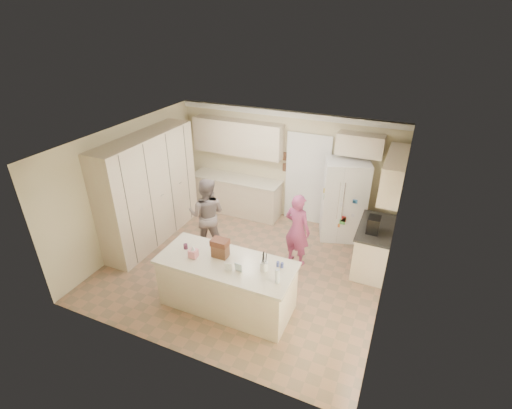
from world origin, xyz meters
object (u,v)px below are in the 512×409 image
at_px(refrigerator, 344,200).
at_px(dollhouse_body, 220,251).
at_px(teen_boy, 207,215).
at_px(teen_girl, 297,230).
at_px(tissue_box, 193,253).
at_px(island_base, 227,285).
at_px(coffee_maker, 374,225).
at_px(utensil_crock, 264,266).

distance_m(refrigerator, dollhouse_body, 3.25).
height_order(teen_boy, teen_girl, teen_boy).
distance_m(refrigerator, teen_boy, 2.95).
xyz_separation_m(tissue_box, teen_boy, (-0.64, 1.52, -0.19)).
relative_size(island_base, tissue_box, 15.71).
relative_size(island_base, teen_boy, 1.37).
bearing_deg(coffee_maker, tissue_box, -142.43).
distance_m(refrigerator, utensil_crock, 3.03).
distance_m(tissue_box, teen_boy, 1.66).
xyz_separation_m(coffee_maker, teen_boy, (-3.24, -0.48, -0.27)).
height_order(refrigerator, island_base, refrigerator).
relative_size(island_base, teen_girl, 1.45).
bearing_deg(coffee_maker, teen_boy, -171.50).
bearing_deg(teen_boy, tissue_box, 96.78).
height_order(utensil_crock, tissue_box, utensil_crock).
xyz_separation_m(refrigerator, island_base, (-1.29, -3.01, -0.46)).
bearing_deg(dollhouse_body, refrigerator, 63.57).
relative_size(teen_boy, teen_girl, 1.05).
relative_size(dollhouse_body, teen_girl, 0.17).
relative_size(refrigerator, teen_boy, 1.12).
bearing_deg(refrigerator, island_base, -130.51).
distance_m(refrigerator, teen_girl, 1.48).
relative_size(tissue_box, teen_girl, 0.09).
distance_m(utensil_crock, dollhouse_body, 0.80).
xyz_separation_m(coffee_maker, island_base, (-2.05, -1.90, -0.63)).
distance_m(utensil_crock, tissue_box, 1.21).
xyz_separation_m(dollhouse_body, teen_boy, (-1.04, 1.32, -0.23)).
bearing_deg(tissue_box, dollhouse_body, 26.57).
height_order(utensil_crock, dollhouse_body, dollhouse_body).
bearing_deg(tissue_box, refrigerator, 59.30).
bearing_deg(dollhouse_body, teen_girl, 61.86).
distance_m(dollhouse_body, teen_girl, 1.79).
bearing_deg(tissue_box, teen_girl, 54.96).
distance_m(refrigerator, tissue_box, 3.61).
xyz_separation_m(coffee_maker, dollhouse_body, (-2.20, -1.80, -0.03)).
distance_m(tissue_box, teen_girl, 2.16).
height_order(coffee_maker, tissue_box, coffee_maker).
height_order(refrigerator, teen_boy, refrigerator).
bearing_deg(coffee_maker, refrigerator, 124.35).
relative_size(island_base, utensil_crock, 14.67).
bearing_deg(teen_boy, dollhouse_body, 112.22).
bearing_deg(utensil_crock, teen_girl, 88.78).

